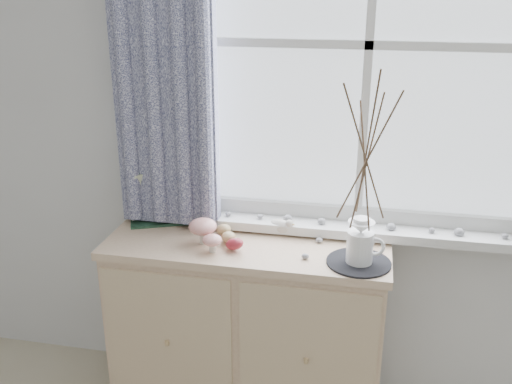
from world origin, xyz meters
The scene contains 9 objects.
room_shell centered at (0.01, 0.13, 1.66)m, with size 4.04×4.04×2.62m.
sideboard centered at (-0.15, 1.75, 0.43)m, with size 1.20×0.45×0.85m.
botanical_book centered at (-0.56, 1.86, 0.98)m, with size 0.37×0.13×0.26m, color #1C3A27, non-canonical shape.
toadstool_cluster centered at (-0.31, 1.69, 0.92)m, with size 0.16×0.17×0.11m.
wooden_eggs centered at (-0.22, 1.73, 0.88)m, with size 0.14×0.18×0.08m.
songbird_figurine centered at (-0.03, 1.87, 0.89)m, with size 0.14×0.07×0.08m, color beige, non-canonical shape.
crocheted_doily centered at (0.32, 1.66, 0.85)m, with size 0.25×0.25×0.01m, color black.
twig_pitcher centered at (0.32, 1.66, 1.30)m, with size 0.29×0.29×0.78m.
sideboard_pebbles centered at (0.20, 1.71, 0.86)m, with size 0.25×0.19×0.02m.
Camera 1 is at (0.33, -0.37, 1.90)m, focal length 40.00 mm.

